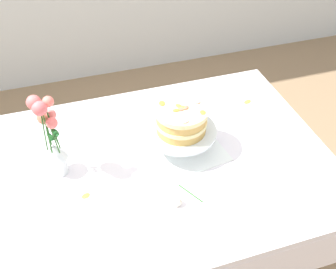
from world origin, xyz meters
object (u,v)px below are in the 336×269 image
object	(u,v)px
dining_table	(161,180)
layer_cake	(181,119)
fallen_rose	(179,201)
cake_stand	(181,133)
flower_vase	(51,140)

from	to	relation	value
dining_table	layer_cake	world-z (taller)	layer_cake
dining_table	fallen_rose	distance (m)	0.23
layer_cake	cake_stand	bearing A→B (deg)	146.62
flower_vase	fallen_rose	xyz separation A→B (m)	(0.40, -0.29, -0.15)
layer_cake	flower_vase	distance (m)	0.50
cake_stand	fallen_rose	distance (m)	0.30
layer_cake	fallen_rose	world-z (taller)	layer_cake
layer_cake	flower_vase	size ratio (longest dim) A/B	0.56
layer_cake	fallen_rose	xyz separation A→B (m)	(-0.10, -0.28, -0.14)
dining_table	flower_vase	bearing A→B (deg)	168.15
dining_table	cake_stand	world-z (taller)	cake_stand
dining_table	cake_stand	bearing A→B (deg)	33.05
fallen_rose	cake_stand	bearing A→B (deg)	69.88
dining_table	fallen_rose	world-z (taller)	fallen_rose
cake_stand	flower_vase	bearing A→B (deg)	178.83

